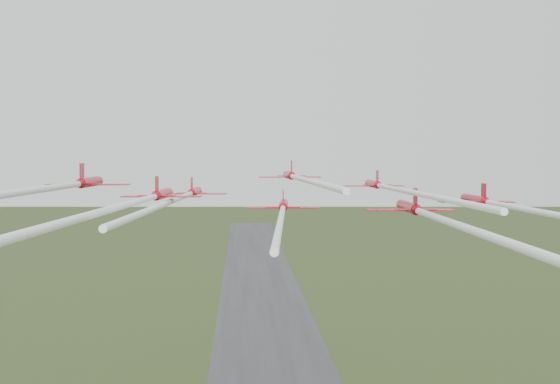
{
  "coord_description": "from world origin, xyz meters",
  "views": [
    {
      "loc": [
        -9.36,
        -98.36,
        63.24
      ],
      "look_at": [
        -4.29,
        2.3,
        58.77
      ],
      "focal_mm": 50.0,
      "sensor_mm": 36.0,
      "label": 1
    }
  ],
  "objects_px": {
    "jet_row3_left": "(55,187)",
    "jet_row3_right": "(523,209)",
    "jet_lead": "(299,178)",
    "jet_row3_mid": "(282,212)",
    "jet_row4_right": "(441,219)",
    "jet_row2_right": "(395,189)",
    "jet_row4_left": "(124,205)",
    "jet_row2_left": "(180,198)"
  },
  "relations": [
    {
      "from": "jet_row4_left",
      "to": "jet_row4_right",
      "type": "xyz_separation_m",
      "value": [
        27.31,
        5.05,
        -1.63
      ]
    },
    {
      "from": "jet_row3_left",
      "to": "jet_row4_right",
      "type": "xyz_separation_m",
      "value": [
        36.49,
        -10.62,
        -2.51
      ]
    },
    {
      "from": "jet_row3_mid",
      "to": "jet_row4_left",
      "type": "distance_m",
      "value": 23.51
    },
    {
      "from": "jet_lead",
      "to": "jet_row3_mid",
      "type": "bearing_deg",
      "value": -100.41
    },
    {
      "from": "jet_lead",
      "to": "jet_row4_left",
      "type": "bearing_deg",
      "value": -114.68
    },
    {
      "from": "jet_row3_right",
      "to": "jet_row2_left",
      "type": "bearing_deg",
      "value": 163.59
    },
    {
      "from": "jet_row3_left",
      "to": "jet_row3_right",
      "type": "bearing_deg",
      "value": 1.33
    },
    {
      "from": "jet_lead",
      "to": "jet_row3_left",
      "type": "distance_m",
      "value": 35.5
    },
    {
      "from": "jet_row3_left",
      "to": "jet_row4_left",
      "type": "distance_m",
      "value": 18.18
    },
    {
      "from": "jet_lead",
      "to": "jet_row2_right",
      "type": "height_order",
      "value": "jet_lead"
    },
    {
      "from": "jet_lead",
      "to": "jet_row3_right",
      "type": "height_order",
      "value": "jet_lead"
    },
    {
      "from": "jet_row2_left",
      "to": "jet_row3_mid",
      "type": "relative_size",
      "value": 1.13
    },
    {
      "from": "jet_row3_mid",
      "to": "jet_row4_left",
      "type": "xyz_separation_m",
      "value": [
        -13.8,
        -18.93,
        1.97
      ]
    },
    {
      "from": "jet_row3_right",
      "to": "jet_row4_left",
      "type": "distance_m",
      "value": 41.38
    },
    {
      "from": "jet_row4_left",
      "to": "jet_row4_right",
      "type": "bearing_deg",
      "value": 14.12
    },
    {
      "from": "jet_lead",
      "to": "jet_row3_mid",
      "type": "distance_m",
      "value": 21.09
    },
    {
      "from": "jet_row4_left",
      "to": "jet_row2_left",
      "type": "bearing_deg",
      "value": 88.25
    },
    {
      "from": "jet_row2_right",
      "to": "jet_row3_left",
      "type": "height_order",
      "value": "jet_row3_left"
    },
    {
      "from": "jet_row3_left",
      "to": "jet_row3_mid",
      "type": "bearing_deg",
      "value": 9.99
    },
    {
      "from": "jet_row2_left",
      "to": "jet_row4_right",
      "type": "bearing_deg",
      "value": -37.37
    },
    {
      "from": "jet_row2_right",
      "to": "jet_row2_left",
      "type": "bearing_deg",
      "value": -177.56
    },
    {
      "from": "jet_row2_right",
      "to": "jet_row3_left",
      "type": "relative_size",
      "value": 0.95
    },
    {
      "from": "jet_row3_mid",
      "to": "jet_row4_right",
      "type": "distance_m",
      "value": 19.37
    },
    {
      "from": "jet_row3_left",
      "to": "jet_row4_left",
      "type": "xyz_separation_m",
      "value": [
        9.18,
        -15.67,
        -0.88
      ]
    },
    {
      "from": "jet_lead",
      "to": "jet_row2_left",
      "type": "height_order",
      "value": "jet_lead"
    },
    {
      "from": "jet_lead",
      "to": "jet_row2_right",
      "type": "relative_size",
      "value": 1.03
    },
    {
      "from": "jet_row2_right",
      "to": "jet_row3_right",
      "type": "distance_m",
      "value": 16.25
    },
    {
      "from": "jet_row3_mid",
      "to": "jet_row3_left",
      "type": "bearing_deg",
      "value": -168.09
    },
    {
      "from": "jet_row3_mid",
      "to": "jet_row3_right",
      "type": "xyz_separation_m",
      "value": [
        24.66,
        -3.74,
        0.55
      ]
    },
    {
      "from": "jet_row2_left",
      "to": "jet_row3_right",
      "type": "relative_size",
      "value": 0.91
    },
    {
      "from": "jet_row3_left",
      "to": "jet_row3_right",
      "type": "height_order",
      "value": "jet_row3_left"
    },
    {
      "from": "jet_row3_right",
      "to": "jet_row4_right",
      "type": "bearing_deg",
      "value": -137.18
    },
    {
      "from": "jet_lead",
      "to": "jet_row4_left",
      "type": "height_order",
      "value": "jet_lead"
    },
    {
      "from": "jet_row2_left",
      "to": "jet_row3_left",
      "type": "relative_size",
      "value": 0.95
    },
    {
      "from": "jet_row3_left",
      "to": "jet_row3_mid",
      "type": "relative_size",
      "value": 1.19
    },
    {
      "from": "jet_row2_left",
      "to": "jet_row4_left",
      "type": "distance_m",
      "value": 26.28
    },
    {
      "from": "jet_row3_left",
      "to": "jet_row4_right",
      "type": "relative_size",
      "value": 0.97
    },
    {
      "from": "jet_row2_right",
      "to": "jet_row4_right",
      "type": "xyz_separation_m",
      "value": [
        -0.2,
        -22.05,
        -1.82
      ]
    },
    {
      "from": "jet_row2_left",
      "to": "jet_row3_mid",
      "type": "height_order",
      "value": "jet_row2_left"
    },
    {
      "from": "jet_row3_mid",
      "to": "jet_row4_right",
      "type": "xyz_separation_m",
      "value": [
        13.51,
        -13.88,
        0.34
      ]
    },
    {
      "from": "jet_row3_left",
      "to": "jet_row2_right",
      "type": "bearing_deg",
      "value": 19.2
    },
    {
      "from": "jet_row2_right",
      "to": "jet_row4_right",
      "type": "relative_size",
      "value": 0.92
    }
  ]
}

